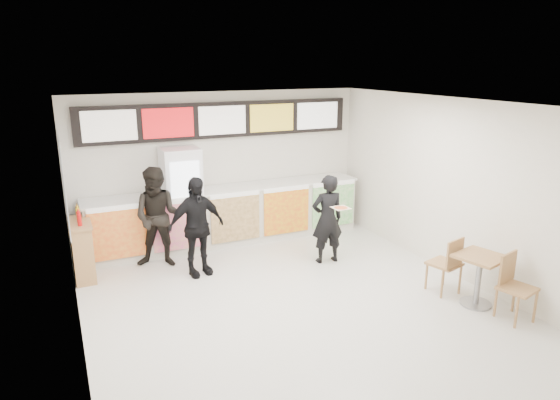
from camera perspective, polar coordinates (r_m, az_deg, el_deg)
floor at (r=7.66m, az=2.03°, el=-12.15°), size 7.00×7.00×0.00m
ceiling at (r=6.81m, az=2.28°, el=10.81°), size 7.00×7.00×0.00m
wall_back at (r=10.24m, az=-6.69°, el=3.84°), size 6.00×0.00×6.00m
wall_left at (r=6.40m, az=-22.72°, el=-4.52°), size 0.00×7.00×7.00m
wall_right at (r=8.81m, az=19.86°, el=1.08°), size 0.00×7.00×7.00m
service_counter at (r=10.10m, az=-5.81°, el=-1.74°), size 5.56×0.77×1.14m
menu_board at (r=10.01m, az=-6.70°, el=9.08°), size 5.50×0.14×0.70m
drinks_fridge at (r=9.75m, az=-11.11°, el=0.03°), size 0.70×0.67×2.00m
mirror_panel at (r=8.70m, az=-23.54°, el=2.22°), size 0.01×2.00×1.50m
customer_main at (r=9.04m, az=5.43°, el=-2.18°), size 0.63×0.45×1.64m
customer_left at (r=9.06m, az=-13.72°, el=-1.96°), size 1.08×0.99×1.81m
customer_mid at (r=8.57m, az=-9.55°, el=-3.02°), size 1.07×0.59×1.73m
pizza_slice at (r=8.57m, az=6.98°, el=-0.85°), size 0.36×0.36×0.02m
cafe_table at (r=8.07m, az=21.81°, el=-7.53°), size 0.84×1.68×0.95m
condiment_ledge at (r=9.08m, az=-21.65°, el=-5.24°), size 0.36×0.89×1.19m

